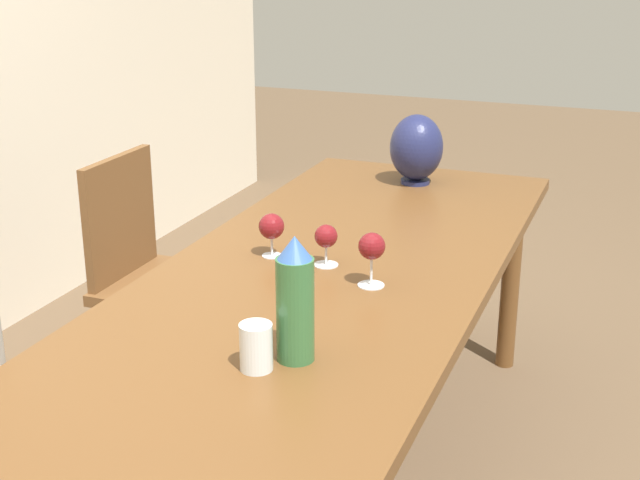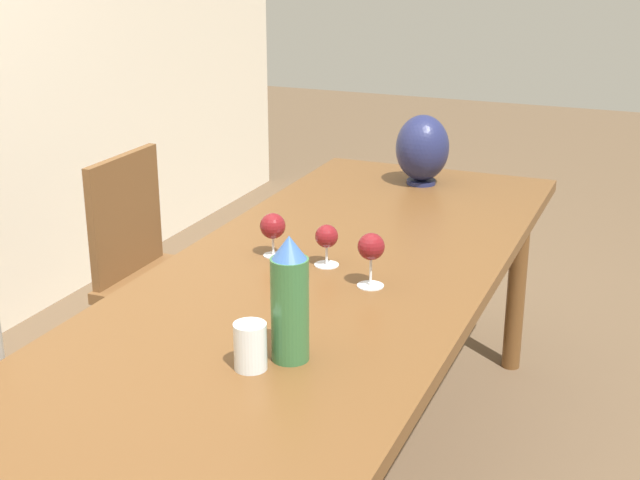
{
  "view_description": "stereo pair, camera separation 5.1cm",
  "coord_description": "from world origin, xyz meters",
  "px_view_note": "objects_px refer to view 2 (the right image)",
  "views": [
    {
      "loc": [
        -1.81,
        -0.82,
        1.63
      ],
      "look_at": [
        0.28,
        0.0,
        0.85
      ],
      "focal_mm": 50.0,
      "sensor_mm": 36.0,
      "label": 1
    },
    {
      "loc": [
        -1.79,
        -0.86,
        1.63
      ],
      "look_at": [
        0.28,
        0.0,
        0.85
      ],
      "focal_mm": 50.0,
      "sensor_mm": 36.0,
      "label": 2
    }
  ],
  "objects_px": {
    "chair_far": "(161,271)",
    "water_bottle": "(290,300)",
    "water_tumbler": "(250,346)",
    "wine_glass_0": "(327,238)",
    "wine_glass_2": "(273,227)",
    "vase": "(422,149)",
    "wine_glass_5": "(371,248)"
  },
  "relations": [
    {
      "from": "vase",
      "to": "chair_far",
      "type": "bearing_deg",
      "value": 126.92
    },
    {
      "from": "wine_glass_2",
      "to": "chair_far",
      "type": "bearing_deg",
      "value": 61.78
    },
    {
      "from": "water_tumbler",
      "to": "wine_glass_5",
      "type": "relative_size",
      "value": 0.71
    },
    {
      "from": "wine_glass_2",
      "to": "wine_glass_5",
      "type": "height_order",
      "value": "wine_glass_5"
    },
    {
      "from": "wine_glass_0",
      "to": "chair_far",
      "type": "bearing_deg",
      "value": 66.56
    },
    {
      "from": "water_tumbler",
      "to": "wine_glass_2",
      "type": "distance_m",
      "value": 0.69
    },
    {
      "from": "wine_glass_5",
      "to": "water_bottle",
      "type": "bearing_deg",
      "value": 177.34
    },
    {
      "from": "wine_glass_0",
      "to": "wine_glass_2",
      "type": "bearing_deg",
      "value": 85.8
    },
    {
      "from": "wine_glass_0",
      "to": "wine_glass_5",
      "type": "height_order",
      "value": "wine_glass_5"
    },
    {
      "from": "water_bottle",
      "to": "wine_glass_0",
      "type": "height_order",
      "value": "water_bottle"
    },
    {
      "from": "water_bottle",
      "to": "wine_glass_5",
      "type": "relative_size",
      "value": 1.94
    },
    {
      "from": "wine_glass_2",
      "to": "wine_glass_0",
      "type": "bearing_deg",
      "value": -94.2
    },
    {
      "from": "water_tumbler",
      "to": "wine_glass_5",
      "type": "distance_m",
      "value": 0.54
    },
    {
      "from": "vase",
      "to": "wine_glass_5",
      "type": "bearing_deg",
      "value": -170.95
    },
    {
      "from": "water_tumbler",
      "to": "vase",
      "type": "bearing_deg",
      "value": 2.96
    },
    {
      "from": "wine_glass_2",
      "to": "chair_far",
      "type": "height_order",
      "value": "chair_far"
    },
    {
      "from": "wine_glass_0",
      "to": "chair_far",
      "type": "height_order",
      "value": "chair_far"
    },
    {
      "from": "wine_glass_5",
      "to": "chair_far",
      "type": "bearing_deg",
      "value": 65.22
    },
    {
      "from": "water_bottle",
      "to": "chair_far",
      "type": "xyz_separation_m",
      "value": [
        0.89,
        0.91,
        -0.39
      ]
    },
    {
      "from": "water_bottle",
      "to": "wine_glass_2",
      "type": "distance_m",
      "value": 0.65
    },
    {
      "from": "chair_far",
      "to": "water_bottle",
      "type": "bearing_deg",
      "value": -134.41
    },
    {
      "from": "vase",
      "to": "wine_glass_2",
      "type": "height_order",
      "value": "vase"
    },
    {
      "from": "wine_glass_0",
      "to": "chair_far",
      "type": "relative_size",
      "value": 0.13
    },
    {
      "from": "water_bottle",
      "to": "vase",
      "type": "xyz_separation_m",
      "value": [
        1.47,
        0.14,
        -0.01
      ]
    },
    {
      "from": "water_tumbler",
      "to": "chair_far",
      "type": "relative_size",
      "value": 0.12
    },
    {
      "from": "water_bottle",
      "to": "chair_far",
      "type": "relative_size",
      "value": 0.32
    },
    {
      "from": "wine_glass_5",
      "to": "chair_far",
      "type": "relative_size",
      "value": 0.16
    },
    {
      "from": "water_tumbler",
      "to": "vase",
      "type": "height_order",
      "value": "vase"
    },
    {
      "from": "wine_glass_2",
      "to": "water_bottle",
      "type": "bearing_deg",
      "value": -151.23
    },
    {
      "from": "wine_glass_2",
      "to": "wine_glass_5",
      "type": "relative_size",
      "value": 0.87
    },
    {
      "from": "water_bottle",
      "to": "water_tumbler",
      "type": "distance_m",
      "value": 0.13
    },
    {
      "from": "water_tumbler",
      "to": "wine_glass_0",
      "type": "relative_size",
      "value": 0.88
    }
  ]
}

